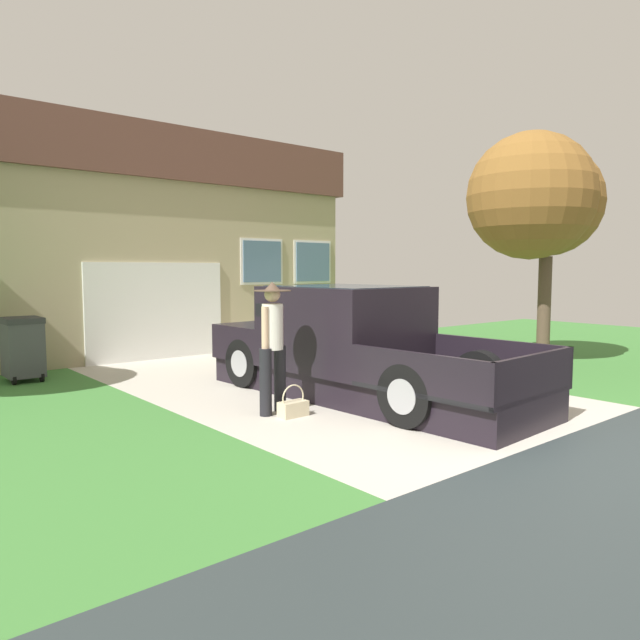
# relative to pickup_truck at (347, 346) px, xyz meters

# --- Properties ---
(pickup_truck) EXTENTS (2.26, 5.56, 1.69)m
(pickup_truck) POSITION_rel_pickup_truck_xyz_m (0.00, 0.00, 0.00)
(pickup_truck) COLOR black
(pickup_truck) RESTS_ON ground
(person_with_hat) EXTENTS (0.51, 0.51, 1.79)m
(person_with_hat) POSITION_rel_pickup_truck_xyz_m (-1.60, -0.26, 0.21)
(person_with_hat) COLOR black
(person_with_hat) RESTS_ON ground
(handbag) EXTENTS (0.40, 0.20, 0.43)m
(handbag) POSITION_rel_pickup_truck_xyz_m (-1.50, -0.59, -0.64)
(handbag) COLOR beige
(handbag) RESTS_ON ground
(house_with_garage) EXTENTS (8.93, 6.42, 5.04)m
(house_with_garage) POSITION_rel_pickup_truck_xyz_m (0.13, 8.36, 1.79)
(house_with_garage) COLOR tan
(house_with_garage) RESTS_ON ground
(neighbor_tree) EXTENTS (3.07, 2.55, 4.70)m
(neighbor_tree) POSITION_rel_pickup_truck_xyz_m (5.20, -0.18, 2.62)
(neighbor_tree) COLOR brown
(neighbor_tree) RESTS_ON ground
(wheeled_trash_bin) EXTENTS (0.60, 0.72, 1.12)m
(wheeled_trash_bin) POSITION_rel_pickup_truck_xyz_m (-3.61, 4.40, -0.16)
(wheeled_trash_bin) COLOR #424247
(wheeled_trash_bin) RESTS_ON ground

